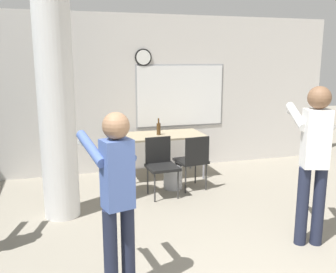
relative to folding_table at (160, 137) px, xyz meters
name	(u,v)px	position (x,y,z in m)	size (l,w,h in m)	color
wall_back	(130,94)	(-0.39, 0.62, 0.70)	(8.00, 0.15, 2.80)	silver
support_pillar	(57,110)	(-1.67, -1.22, 0.70)	(0.45, 0.45, 2.80)	white
folding_table	(160,137)	(0.00, 0.00, 0.00)	(1.49, 0.77, 0.75)	tan
bottle_on_table	(159,128)	(-0.03, -0.01, 0.16)	(0.07, 0.07, 0.29)	#4C3319
waste_bin	(173,177)	(0.03, -0.64, -0.51)	(0.30, 0.30, 0.38)	#B2B2B7
chair_table_front	(161,162)	(-0.23, -0.86, -0.19)	(0.47, 0.47, 0.87)	black
chair_table_right	(193,158)	(0.32, -0.78, -0.19)	(0.49, 0.49, 0.87)	black
person_playing_side	(314,154)	(0.94, -2.78, 0.33)	(0.53, 0.73, 1.75)	#1E2338
person_playing_front	(116,191)	(-1.23, -3.12, 0.25)	(0.47, 0.64, 1.62)	#1E2338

